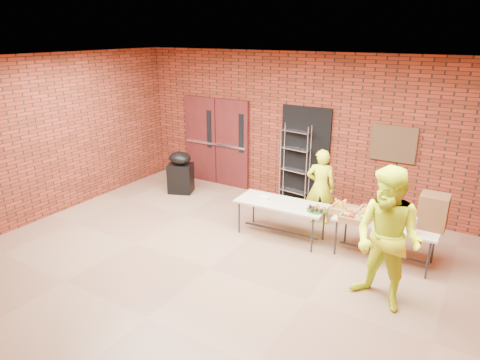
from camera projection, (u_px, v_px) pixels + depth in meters
name	position (u px, v px, depth m)	size (l,w,h in m)	color
room	(207.00, 174.00, 6.29)	(8.08, 7.08, 3.28)	brown
double_doors	(216.00, 142.00, 10.32)	(1.78, 0.12, 2.10)	#491414
dark_doorway	(305.00, 155.00, 9.22)	(1.10, 0.06, 2.10)	black
bronze_plaque	(393.00, 144.00, 8.16)	(0.85, 0.04, 0.70)	#432E1B
wire_rack	(295.00, 164.00, 9.25)	(0.63, 0.21, 1.73)	silver
table_left	(281.00, 205.00, 7.70)	(1.66, 0.75, 0.67)	#B9A78E
table_right	(386.00, 225.00, 6.93)	(1.63, 0.69, 0.67)	#B9A78E
basket_bananas	(345.00, 210.00, 7.23)	(0.44, 0.34, 0.14)	#A07540
basket_oranges	(373.00, 213.00, 7.09)	(0.48, 0.37, 0.15)	#A07540
basket_apples	(355.00, 218.00, 6.91)	(0.46, 0.36, 0.14)	#A07540
muffin_tray	(317.00, 208.00, 7.33)	(0.36, 0.36, 0.09)	#164312
napkin_box	(264.00, 198.00, 7.83)	(0.17, 0.11, 0.06)	silver
coffee_dispenser	(433.00, 211.00, 6.62)	(0.42, 0.37, 0.55)	brown
cup_stack_front	(405.00, 223.00, 6.60)	(0.07, 0.07, 0.22)	silver
cup_stack_mid	(413.00, 225.00, 6.49)	(0.09, 0.09, 0.26)	silver
cup_stack_back	(406.00, 218.00, 6.74)	(0.08, 0.08, 0.25)	silver
covered_grill	(180.00, 172.00, 9.90)	(0.66, 0.62, 0.98)	black
volunteer_woman	(320.00, 187.00, 8.23)	(0.55, 0.36, 1.50)	#DBF71B
volunteer_man	(388.00, 239.00, 5.64)	(0.96, 0.75, 1.98)	#DBF71B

